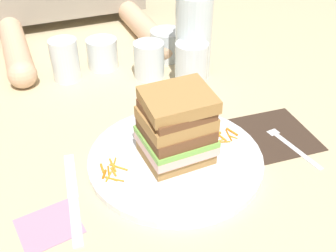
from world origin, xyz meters
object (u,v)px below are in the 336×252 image
at_px(knife, 73,198).
at_px(main_plate, 175,158).
at_px(napkin_dark, 276,134).
at_px(juice_glass, 191,69).
at_px(sandwich, 176,126).
at_px(empty_tumbler_0, 149,60).
at_px(water_bottle, 194,29).
at_px(empty_tumbler_1, 65,60).
at_px(fork, 285,140).
at_px(empty_tumbler_3, 167,45).
at_px(empty_tumbler_2, 102,54).
at_px(napkin_pink, 49,226).

bearing_deg(knife, main_plate, 6.49).
distance_m(napkin_dark, juice_glass, 0.24).
bearing_deg(napkin_dark, sandwich, 178.71).
xyz_separation_m(napkin_dark, empty_tumbler_0, (-0.14, 0.30, 0.04)).
bearing_deg(napkin_dark, water_bottle, 99.29).
xyz_separation_m(sandwich, empty_tumbler_1, (-0.11, 0.36, -0.03)).
xyz_separation_m(sandwich, knife, (-0.18, -0.02, -0.07)).
xyz_separation_m(napkin_dark, empty_tumbler_1, (-0.31, 0.36, 0.05)).
distance_m(fork, empty_tumbler_1, 0.50).
bearing_deg(juice_glass, empty_tumbler_0, 131.42).
xyz_separation_m(sandwich, empty_tumbler_3, (0.14, 0.37, -0.04)).
height_order(empty_tumbler_0, empty_tumbler_2, empty_tumbler_0).
bearing_deg(main_plate, empty_tumbler_3, 69.40).
relative_size(knife, empty_tumbler_1, 2.13).
relative_size(knife, water_bottle, 0.78).
height_order(empty_tumbler_2, empty_tumbler_3, same).
height_order(main_plate, napkin_pink, main_plate).
distance_m(empty_tumbler_1, empty_tumbler_3, 0.25).
height_order(sandwich, napkin_pink, sandwich).
height_order(main_plate, empty_tumbler_3, empty_tumbler_3).
distance_m(juice_glass, empty_tumbler_0, 0.10).
xyz_separation_m(empty_tumbler_1, empty_tumbler_2, (0.09, 0.03, -0.01)).
xyz_separation_m(empty_tumbler_1, napkin_pink, (-0.11, -0.42, -0.05)).
height_order(napkin_dark, empty_tumbler_2, empty_tumbler_2).
bearing_deg(napkin_dark, napkin_pink, -172.42).
height_order(knife, empty_tumbler_1, empty_tumbler_1).
height_order(juice_glass, empty_tumbler_1, juice_glass).
bearing_deg(water_bottle, empty_tumbler_2, 145.95).
distance_m(juice_glass, napkin_pink, 0.45).
relative_size(fork, empty_tumbler_2, 2.33).
bearing_deg(empty_tumbler_1, knife, -100.15).
relative_size(napkin_dark, empty_tumbler_2, 1.98).
height_order(knife, water_bottle, water_bottle).
bearing_deg(juice_glass, empty_tumbler_2, 133.21).
relative_size(napkin_dark, empty_tumbler_0, 1.73).
xyz_separation_m(empty_tumbler_0, empty_tumbler_2, (-0.08, 0.09, -0.01)).
height_order(main_plate, napkin_dark, main_plate).
distance_m(empty_tumbler_0, napkin_pink, 0.46).
xyz_separation_m(water_bottle, empty_tumbler_3, (-0.02, 0.11, -0.08)).
bearing_deg(empty_tumbler_0, empty_tumbler_2, 134.72).
xyz_separation_m(empty_tumbler_1, empty_tumbler_3, (0.25, 0.01, -0.01)).
bearing_deg(water_bottle, fork, -80.92).
bearing_deg(empty_tumbler_1, water_bottle, -19.47).
distance_m(juice_glass, empty_tumbler_2, 0.22).
relative_size(fork, empty_tumbler_3, 2.09).
bearing_deg(sandwich, empty_tumbler_2, 92.88).
distance_m(empty_tumbler_0, empty_tumbler_1, 0.19).
height_order(juice_glass, empty_tumbler_3, juice_glass).
distance_m(napkin_dark, empty_tumbler_0, 0.33).
height_order(empty_tumbler_1, empty_tumbler_3, empty_tumbler_1).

